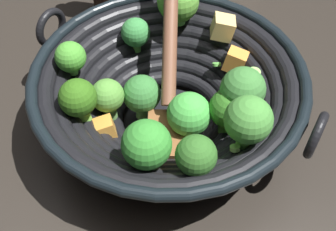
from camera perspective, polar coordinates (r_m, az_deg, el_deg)
name	(u,v)px	position (r m, az deg, el deg)	size (l,w,h in m)	color
ground_plane	(169,125)	(0.58, 0.09, -1.34)	(4.00, 4.00, 0.00)	#28231E
wok	(169,92)	(0.53, 0.20, 3.20)	(0.38, 0.34, 0.23)	black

